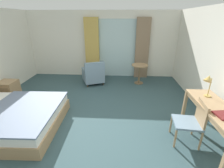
# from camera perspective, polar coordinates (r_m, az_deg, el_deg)

# --- Properties ---
(ground) EXTENTS (6.36, 7.08, 0.10)m
(ground) POSITION_cam_1_polar(r_m,az_deg,el_deg) (3.90, -8.78, -13.25)
(ground) COLOR #334C51
(wall_back) EXTENTS (5.96, 0.12, 2.50)m
(wall_back) POSITION_cam_1_polar(r_m,az_deg,el_deg) (6.49, -3.43, 13.86)
(wall_back) COLOR white
(wall_back) RESTS_ON ground
(balcony_glass_door) EXTENTS (1.48, 0.02, 2.20)m
(balcony_glass_door) POSITION_cam_1_polar(r_m,az_deg,el_deg) (6.39, 1.80, 12.39)
(balcony_glass_door) COLOR silver
(balcony_glass_door) RESTS_ON ground
(curtain_panel_left) EXTENTS (0.54, 0.10, 2.27)m
(curtain_panel_left) POSITION_cam_1_polar(r_m,az_deg,el_deg) (6.39, -7.09, 12.52)
(curtain_panel_left) COLOR tan
(curtain_panel_left) RESTS_ON ground
(curtain_panel_right) EXTENTS (0.52, 0.10, 2.27)m
(curtain_panel_right) POSITION_cam_1_polar(r_m,az_deg,el_deg) (6.33, 10.72, 12.22)
(curtain_panel_right) COLOR #897056
(curtain_panel_right) RESTS_ON ground
(bed) EXTENTS (2.25, 1.83, 1.04)m
(bed) POSITION_cam_1_polar(r_m,az_deg,el_deg) (4.18, -34.07, -9.80)
(bed) COLOR tan
(bed) RESTS_ON ground
(nightstand) EXTENTS (0.48, 0.48, 0.53)m
(nightstand) POSITION_cam_1_polar(r_m,az_deg,el_deg) (5.60, -33.09, -1.75)
(nightstand) COLOR tan
(nightstand) RESTS_ON ground
(writing_desk) EXTENTS (0.54, 1.58, 0.78)m
(writing_desk) POSITION_cam_1_polar(r_m,az_deg,el_deg) (3.37, 33.42, -8.60)
(writing_desk) COLOR tan
(writing_desk) RESTS_ON ground
(desk_chair) EXTENTS (0.51, 0.51, 0.86)m
(desk_chair) POSITION_cam_1_polar(r_m,az_deg,el_deg) (3.35, 26.75, -11.45)
(desk_chair) COLOR gray
(desk_chair) RESTS_ON ground
(desk_lamp) EXTENTS (0.29, 0.27, 0.52)m
(desk_lamp) POSITION_cam_1_polar(r_m,az_deg,el_deg) (3.45, 31.24, 1.11)
(desk_lamp) COLOR tan
(desk_lamp) RESTS_ON writing_desk
(closed_book) EXTENTS (0.28, 0.29, 0.03)m
(closed_book) POSITION_cam_1_polar(r_m,az_deg,el_deg) (3.12, 35.18, -9.14)
(closed_book) COLOR maroon
(closed_book) RESTS_ON writing_desk
(armchair_by_window) EXTENTS (0.92, 0.96, 0.85)m
(armchair_by_window) POSITION_cam_1_polar(r_m,az_deg,el_deg) (5.78, -6.66, 3.29)
(armchair_by_window) COLOR gray
(armchair_by_window) RESTS_ON ground
(round_cafe_table) EXTENTS (0.58, 0.58, 0.70)m
(round_cafe_table) POSITION_cam_1_polar(r_m,az_deg,el_deg) (5.80, 9.80, 4.99)
(round_cafe_table) COLOR tan
(round_cafe_table) RESTS_ON ground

